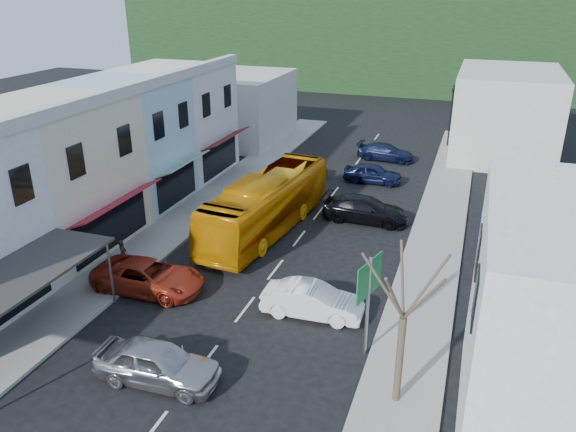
# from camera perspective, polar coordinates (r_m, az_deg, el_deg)

# --- Properties ---
(ground) EXTENTS (120.00, 120.00, 0.00)m
(ground) POSITION_cam_1_polar(r_m,az_deg,el_deg) (25.85, -4.38, -9.43)
(ground) COLOR black
(ground) RESTS_ON ground
(sidewalk_left) EXTENTS (3.00, 52.00, 0.15)m
(sidewalk_left) POSITION_cam_1_polar(r_m,az_deg,el_deg) (36.81, -9.06, 0.72)
(sidewalk_left) COLOR gray
(sidewalk_left) RESTS_ON ground
(sidewalk_right) EXTENTS (3.00, 52.00, 0.15)m
(sidewalk_right) POSITION_cam_1_polar(r_m,az_deg,el_deg) (32.98, 14.76, -2.49)
(sidewalk_right) COLOR gray
(sidewalk_right) RESTS_ON ground
(shopfront_row) EXTENTS (8.25, 30.00, 8.00)m
(shopfront_row) POSITION_cam_1_polar(r_m,az_deg,el_deg) (34.31, -20.80, 4.79)
(shopfront_row) COLOR beige
(shopfront_row) RESTS_ON ground
(distant_block_left) EXTENTS (8.00, 10.00, 6.00)m
(distant_block_left) POSITION_cam_1_polar(r_m,az_deg,el_deg) (52.53, -5.04, 10.95)
(distant_block_left) COLOR #B7B2A8
(distant_block_left) RESTS_ON ground
(distant_block_right) EXTENTS (8.00, 12.00, 7.00)m
(distant_block_right) POSITION_cam_1_polar(r_m,az_deg,el_deg) (51.05, 21.20, 9.74)
(distant_block_right) COLOR #B7B2A8
(distant_block_right) RESTS_ON ground
(hillside) EXTENTS (80.00, 26.00, 14.00)m
(hillside) POSITION_cam_1_polar(r_m,az_deg,el_deg) (85.97, 12.56, 17.67)
(hillside) COLOR black
(hillside) RESTS_ON ground
(bus) EXTENTS (3.69, 11.80, 3.10)m
(bus) POSITION_cam_1_polar(r_m,az_deg,el_deg) (32.89, -2.17, 1.02)
(bus) COLOR orange
(bus) RESTS_ON ground
(car_silver) EXTENTS (4.46, 1.94, 1.40)m
(car_silver) POSITION_cam_1_polar(r_m,az_deg,el_deg) (21.89, -13.12, -14.54)
(car_silver) COLOR #A4A4A8
(car_silver) RESTS_ON ground
(car_white) EXTENTS (4.48, 2.01, 1.40)m
(car_white) POSITION_cam_1_polar(r_m,az_deg,el_deg) (25.03, 2.49, -8.67)
(car_white) COLOR silver
(car_white) RESTS_ON ground
(car_red) EXTENTS (4.62, 1.95, 1.40)m
(car_red) POSITION_cam_1_polar(r_m,az_deg,el_deg) (27.69, -13.98, -6.07)
(car_red) COLOR maroon
(car_red) RESTS_ON ground
(car_black_near) EXTENTS (4.50, 1.85, 1.40)m
(car_black_near) POSITION_cam_1_polar(r_m,az_deg,el_deg) (34.79, 7.87, 0.56)
(car_black_near) COLOR black
(car_black_near) RESTS_ON ground
(car_navy_mid) EXTENTS (4.40, 1.81, 1.40)m
(car_navy_mid) POSITION_cam_1_polar(r_m,az_deg,el_deg) (41.60, 8.60, 4.29)
(car_navy_mid) COLOR black
(car_navy_mid) RESTS_ON ground
(car_black_far) EXTENTS (4.50, 2.07, 1.40)m
(car_black_far) POSITION_cam_1_polar(r_m,az_deg,el_deg) (42.43, 1.18, 4.92)
(car_black_far) COLOR black
(car_black_far) RESTS_ON ground
(car_navy_far) EXTENTS (4.62, 2.17, 1.40)m
(car_navy_far) POSITION_cam_1_polar(r_m,az_deg,el_deg) (47.17, 9.90, 6.43)
(car_navy_far) COLOR black
(car_navy_far) RESTS_ON ground
(pedestrian_left) EXTENTS (0.59, 0.71, 1.70)m
(pedestrian_left) POSITION_cam_1_polar(r_m,az_deg,el_deg) (29.69, -16.43, -3.63)
(pedestrian_left) COLOR black
(pedestrian_left) RESTS_ON sidewalk_left
(direction_sign) EXTENTS (1.23, 2.04, 4.29)m
(direction_sign) POSITION_cam_1_polar(r_m,az_deg,el_deg) (22.09, 8.08, -9.18)
(direction_sign) COLOR #146130
(direction_sign) RESTS_ON ground
(street_tree) EXTENTS (3.63, 3.63, 7.01)m
(street_tree) POSITION_cam_1_polar(r_m,az_deg,el_deg) (19.16, 11.64, -10.10)
(street_tree) COLOR #392E21
(street_tree) RESTS_ON ground
(traffic_signal) EXTENTS (1.19, 1.42, 5.48)m
(traffic_signal) POSITION_cam_1_polar(r_m,az_deg,el_deg) (51.78, 16.18, 9.67)
(traffic_signal) COLOR black
(traffic_signal) RESTS_ON ground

